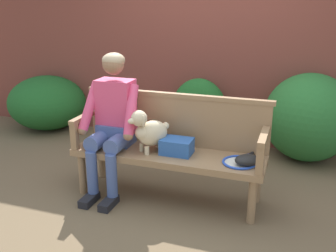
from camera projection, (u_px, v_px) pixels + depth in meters
The scene contains 14 objects.
ground_plane at pixel (168, 197), 3.64m from camera, with size 40.00×40.00×0.00m, color brown.
brick_garden_fence at pixel (214, 46), 4.86m from camera, with size 8.00×0.30×2.44m, color brown.
hedge_bush_mid_right at pixel (309, 117), 4.36m from camera, with size 1.01×0.99×1.01m, color #286B2D.
hedge_bush_far_right at pixel (199, 112), 4.84m from camera, with size 0.72×0.44×0.86m, color #1E5B23.
hedge_bush_far_left at pixel (47, 103), 5.48m from camera, with size 1.10×1.05×0.76m, color #1E5B23.
garden_bench at pixel (168, 158), 3.51m from camera, with size 1.76×0.50×0.46m.
bench_backrest at pixel (176, 119), 3.62m from camera, with size 1.80×0.06×0.50m.
bench_armrest_left_end at pixel (81, 125), 3.62m from camera, with size 0.06×0.50×0.28m.
bench_armrest_right_end at pixel (263, 146), 3.09m from camera, with size 0.06×0.50×0.28m.
person_seated at pixel (113, 118), 3.57m from camera, with size 0.56×0.65×1.33m.
dog_on_bench at pixel (149, 131), 3.44m from camera, with size 0.34×0.37×0.41m.
tennis_racket at pixel (241, 161), 3.27m from camera, with size 0.37×0.58×0.03m.
baseball_glove at pixel (248, 160), 3.20m from camera, with size 0.22×0.17×0.09m, color black.
sports_bag at pixel (177, 146), 3.44m from camera, with size 0.28×0.20×0.14m, color #2856A3.
Camera 1 is at (1.07, -3.07, 1.78)m, focal length 40.96 mm.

